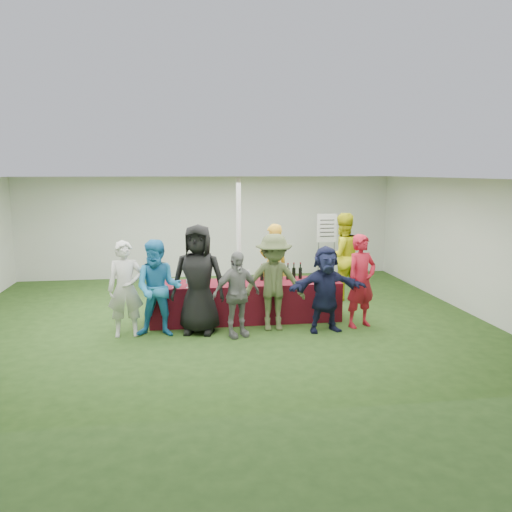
{
  "coord_description": "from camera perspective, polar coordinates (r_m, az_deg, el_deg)",
  "views": [
    {
      "loc": [
        -0.68,
        -9.43,
        2.84
      ],
      "look_at": [
        0.67,
        -0.22,
        1.25
      ],
      "focal_mm": 35.0,
      "sensor_mm": 36.0,
      "label": 1
    }
  ],
  "objects": [
    {
      "name": "ground",
      "position": [
        9.87,
        -4.06,
        -7.06
      ],
      "size": [
        60.0,
        60.0,
        0.0
      ],
      "primitive_type": "plane",
      "color": "#284719",
      "rests_on": "ground"
    },
    {
      "name": "tent",
      "position": [
        10.79,
        -1.98,
        1.75
      ],
      "size": [
        10.0,
        10.0,
        10.0
      ],
      "color": "white",
      "rests_on": "ground"
    },
    {
      "name": "wine_glasses",
      "position": [
        9.17,
        -6.4,
        -2.84
      ],
      "size": [
        1.14,
        0.14,
        0.16
      ],
      "color": "silver",
      "rests_on": "serving_table"
    },
    {
      "name": "customer_6",
      "position": [
        9.31,
        11.93,
        -2.8
      ],
      "size": [
        0.73,
        0.6,
        1.72
      ],
      "primitive_type": "imported",
      "rotation": [
        0.0,
        0.0,
        0.36
      ],
      "color": "#A91526",
      "rests_on": "ground"
    },
    {
      "name": "customer_1",
      "position": [
        8.75,
        -11.1,
        -3.66
      ],
      "size": [
        0.9,
        0.74,
        1.69
      ],
      "primitive_type": "imported",
      "rotation": [
        0.0,
        0.0,
        -0.13
      ],
      "color": "#237BB8",
      "rests_on": "ground"
    },
    {
      "name": "customer_5",
      "position": [
        8.95,
        7.96,
        -3.77
      ],
      "size": [
        1.46,
        0.56,
        1.54
      ],
      "primitive_type": "imported",
      "rotation": [
        0.0,
        0.0,
        0.07
      ],
      "color": "#161A3A",
      "rests_on": "ground"
    },
    {
      "name": "customer_3",
      "position": [
        8.6,
        -2.25,
        -4.39
      ],
      "size": [
        0.95,
        0.64,
        1.5
      ],
      "primitive_type": "imported",
      "rotation": [
        0.0,
        0.0,
        0.35
      ],
      "color": "slate",
      "rests_on": "ground"
    },
    {
      "name": "dump_bucket",
      "position": [
        9.6,
        8.31,
        -2.43
      ],
      "size": [
        0.25,
        0.25,
        0.18
      ],
      "primitive_type": "cylinder",
      "color": "slate",
      "rests_on": "serving_table"
    },
    {
      "name": "customer_0",
      "position": [
        8.89,
        -14.68,
        -3.66
      ],
      "size": [
        0.64,
        0.44,
        1.67
      ],
      "primitive_type": "imported",
      "rotation": [
        0.0,
        0.0,
        0.07
      ],
      "color": "silver",
      "rests_on": "ground"
    },
    {
      "name": "water_bottle",
      "position": [
        9.57,
        -0.89,
        -2.28
      ],
      "size": [
        0.07,
        0.07,
        0.23
      ],
      "color": "silver",
      "rests_on": "serving_table"
    },
    {
      "name": "customer_2",
      "position": [
        8.8,
        -6.6,
        -2.66
      ],
      "size": [
        1.06,
        0.81,
        1.93
      ],
      "primitive_type": "imported",
      "rotation": [
        0.0,
        0.0,
        -0.23
      ],
      "color": "black",
      "rests_on": "ground"
    },
    {
      "name": "staff_back",
      "position": [
        11.23,
        9.8,
        -0.05
      ],
      "size": [
        1.06,
        0.89,
        1.93
      ],
      "primitive_type": "imported",
      "rotation": [
        0.0,
        0.0,
        3.32
      ],
      "color": "#C5C412",
      "rests_on": "ground"
    },
    {
      "name": "staff_pourer",
      "position": [
        10.75,
        1.98,
        -0.88
      ],
      "size": [
        0.72,
        0.56,
        1.74
      ],
      "primitive_type": "imported",
      "rotation": [
        0.0,
        0.0,
        3.39
      ],
      "color": "gold",
      "rests_on": "ground"
    },
    {
      "name": "customer_4",
      "position": [
        8.93,
        2.04,
        -3.03
      ],
      "size": [
        1.16,
        0.7,
        1.74
      ],
      "primitive_type": "imported",
      "rotation": [
        0.0,
        0.0,
        -0.05
      ],
      "color": "#49532F",
      "rests_on": "ground"
    },
    {
      "name": "serving_table",
      "position": [
        9.6,
        -1.19,
        -5.18
      ],
      "size": [
        3.6,
        0.8,
        0.75
      ],
      "primitive_type": "cube",
      "color": "maroon",
      "rests_on": "ground"
    },
    {
      "name": "bar_towel",
      "position": [
        9.86,
        7.62,
        -2.54
      ],
      "size": [
        0.25,
        0.18,
        0.03
      ],
      "primitive_type": "cube",
      "color": "white",
      "rests_on": "serving_table"
    },
    {
      "name": "wine_bottles",
      "position": [
        9.74,
        2.87,
        -1.98
      ],
      "size": [
        0.84,
        0.14,
        0.32
      ],
      "color": "black",
      "rests_on": "serving_table"
    },
    {
      "name": "wine_list_sign",
      "position": [
        12.46,
        8.09,
        2.56
      ],
      "size": [
        0.5,
        0.03,
        1.8
      ],
      "color": "slate",
      "rests_on": "ground"
    }
  ]
}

